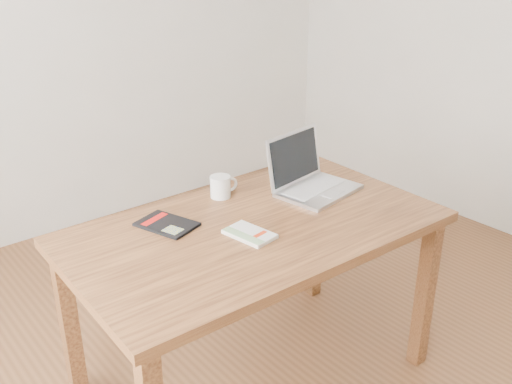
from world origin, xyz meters
TOP-DOWN VIEW (x-y plane):
  - room at (-0.07, 0.00)m, footprint 4.04×4.04m
  - desk at (-0.12, 0.10)m, footprint 1.45×0.86m
  - white_guidebook at (-0.20, 0.04)m, footprint 0.14×0.20m
  - black_guidebook at (-0.39, 0.30)m, footprint 0.21×0.25m
  - laptop at (0.27, 0.21)m, footprint 0.38×0.33m
  - coffee_mug at (-0.07, 0.39)m, footprint 0.12×0.09m

SIDE VIEW (x-z plane):
  - desk at x=-0.12m, z-range 0.29..1.04m
  - black_guidebook at x=-0.39m, z-range 0.75..0.76m
  - white_guidebook at x=-0.20m, z-range 0.75..0.77m
  - coffee_mug at x=-0.07m, z-range 0.75..0.84m
  - laptop at x=0.27m, z-range 0.68..0.92m
  - room at x=-0.07m, z-range 0.01..2.71m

